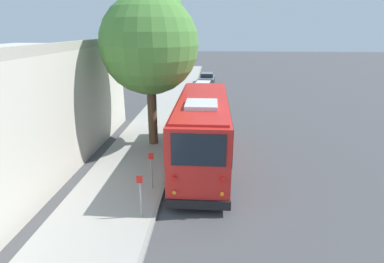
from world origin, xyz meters
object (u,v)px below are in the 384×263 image
at_px(parked_sedan_gray, 207,78).
at_px(sign_post_near, 140,196).
at_px(sign_post_far, 152,170).
at_px(shuttle_bus, 202,128).
at_px(parked_sedan_tan, 203,100).
at_px(parked_sedan_white, 203,88).
at_px(street_tree, 150,38).

xyz_separation_m(parked_sedan_gray, sign_post_near, (-29.05, 1.80, 0.38)).
relative_size(parked_sedan_gray, sign_post_far, 2.70).
relative_size(shuttle_bus, parked_sedan_tan, 2.07).
distance_m(parked_sedan_white, sign_post_far, 20.44).
bearing_deg(shuttle_bus, sign_post_far, 144.53).
relative_size(parked_sedan_tan, sign_post_near, 2.68).
bearing_deg(sign_post_near, parked_sedan_tan, -5.63).
bearing_deg(sign_post_far, shuttle_bus, -35.26).
xyz_separation_m(shuttle_bus, street_tree, (2.62, 2.98, 4.18)).
bearing_deg(parked_sedan_gray, parked_sedan_tan, -178.15).
distance_m(shuttle_bus, sign_post_near, 5.36).
height_order(parked_sedan_white, sign_post_near, sign_post_near).
relative_size(shuttle_bus, street_tree, 1.00).
bearing_deg(sign_post_far, parked_sedan_tan, -6.40).
distance_m(street_tree, sign_post_far, 7.57).
bearing_deg(shuttle_bus, parked_sedan_gray, 0.30).
relative_size(parked_sedan_white, parked_sedan_gray, 0.97).
distance_m(parked_sedan_white, parked_sedan_gray, 6.65).
distance_m(parked_sedan_gray, street_tree, 22.42).
bearing_deg(parked_sedan_tan, sign_post_far, 177.00).
xyz_separation_m(parked_sedan_tan, parked_sedan_white, (5.65, 0.14, 0.01)).
bearing_deg(parked_sedan_tan, street_tree, 167.64).
bearing_deg(shuttle_bus, parked_sedan_tan, 1.53).
height_order(parked_sedan_white, parked_sedan_gray, parked_sedan_gray).
xyz_separation_m(street_tree, sign_post_far, (-5.46, -0.96, -5.15)).
bearing_deg(shuttle_bus, street_tree, 48.45).
height_order(sign_post_near, sign_post_far, sign_post_near).
xyz_separation_m(parked_sedan_tan, sign_post_far, (-14.72, 1.65, 0.39)).
bearing_deg(sign_post_near, sign_post_far, 0.00).
bearing_deg(parked_sedan_white, parked_sedan_tan, -173.91).
xyz_separation_m(shuttle_bus, parked_sedan_tan, (11.87, 0.36, -1.35)).
bearing_deg(shuttle_bus, sign_post_near, 157.35).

